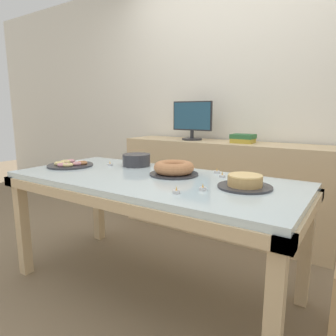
{
  "coord_description": "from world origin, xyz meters",
  "views": [
    {
      "loc": [
        1.11,
        -1.48,
        1.17
      ],
      "look_at": [
        0.1,
        0.05,
        0.82
      ],
      "focal_mm": 32.0,
      "sensor_mm": 36.0,
      "label": 1
    }
  ],
  "objects_px": {
    "plate_stack": "(136,160)",
    "tealight_near_front": "(222,176)",
    "tealight_near_cakes": "(217,172)",
    "tealight_left_edge": "(110,164)",
    "pastry_platter": "(70,164)",
    "cake_golden_bundt": "(174,169)",
    "tealight_centre": "(203,188)",
    "book_stack": "(243,139)",
    "cake_chocolate_round": "(245,182)",
    "tealight_right_edge": "(176,191)",
    "computer_monitor": "(192,121)"
  },
  "relations": [
    {
      "from": "plate_stack",
      "to": "tealight_near_front",
      "type": "relative_size",
      "value": 5.25
    },
    {
      "from": "tealight_near_cakes",
      "to": "tealight_left_edge",
      "type": "height_order",
      "value": "same"
    },
    {
      "from": "pastry_platter",
      "to": "plate_stack",
      "type": "relative_size",
      "value": 1.59
    },
    {
      "from": "cake_golden_bundt",
      "to": "tealight_centre",
      "type": "xyz_separation_m",
      "value": [
        0.33,
        -0.24,
        -0.03
      ]
    },
    {
      "from": "book_stack",
      "to": "cake_chocolate_round",
      "type": "relative_size",
      "value": 0.68
    },
    {
      "from": "cake_chocolate_round",
      "to": "tealight_right_edge",
      "type": "relative_size",
      "value": 7.33
    },
    {
      "from": "tealight_left_edge",
      "to": "cake_chocolate_round",
      "type": "bearing_deg",
      "value": -4.82
    },
    {
      "from": "plate_stack",
      "to": "tealight_near_cakes",
      "type": "bearing_deg",
      "value": 7.42
    },
    {
      "from": "tealight_near_cakes",
      "to": "tealight_left_edge",
      "type": "bearing_deg",
      "value": -167.14
    },
    {
      "from": "pastry_platter",
      "to": "tealight_right_edge",
      "type": "distance_m",
      "value": 1.09
    },
    {
      "from": "pastry_platter",
      "to": "tealight_right_edge",
      "type": "bearing_deg",
      "value": -10.88
    },
    {
      "from": "computer_monitor",
      "to": "tealight_centre",
      "type": "relative_size",
      "value": 10.6
    },
    {
      "from": "computer_monitor",
      "to": "tealight_right_edge",
      "type": "bearing_deg",
      "value": -63.83
    },
    {
      "from": "pastry_platter",
      "to": "tealight_near_cakes",
      "type": "height_order",
      "value": "same"
    },
    {
      "from": "cake_golden_bundt",
      "to": "tealight_near_front",
      "type": "relative_size",
      "value": 7.93
    },
    {
      "from": "computer_monitor",
      "to": "tealight_centre",
      "type": "height_order",
      "value": "computer_monitor"
    },
    {
      "from": "computer_monitor",
      "to": "pastry_platter",
      "type": "bearing_deg",
      "value": -108.53
    },
    {
      "from": "plate_stack",
      "to": "tealight_left_edge",
      "type": "distance_m",
      "value": 0.21
    },
    {
      "from": "tealight_near_front",
      "to": "tealight_right_edge",
      "type": "relative_size",
      "value": 1.0
    },
    {
      "from": "cake_chocolate_round",
      "to": "tealight_right_edge",
      "type": "height_order",
      "value": "cake_chocolate_round"
    },
    {
      "from": "computer_monitor",
      "to": "plate_stack",
      "type": "bearing_deg",
      "value": -89.13
    },
    {
      "from": "tealight_near_cakes",
      "to": "plate_stack",
      "type": "bearing_deg",
      "value": -172.58
    },
    {
      "from": "book_stack",
      "to": "tealight_centre",
      "type": "xyz_separation_m",
      "value": [
        0.24,
        -1.25,
        -0.16
      ]
    },
    {
      "from": "computer_monitor",
      "to": "tealight_near_front",
      "type": "height_order",
      "value": "computer_monitor"
    },
    {
      "from": "pastry_platter",
      "to": "plate_stack",
      "type": "height_order",
      "value": "plate_stack"
    },
    {
      "from": "computer_monitor",
      "to": "cake_golden_bundt",
      "type": "height_order",
      "value": "computer_monitor"
    },
    {
      "from": "book_stack",
      "to": "tealight_right_edge",
      "type": "relative_size",
      "value": 4.99
    },
    {
      "from": "book_stack",
      "to": "tealight_right_edge",
      "type": "xyz_separation_m",
      "value": [
        0.15,
        -1.38,
        -0.16
      ]
    },
    {
      "from": "cake_golden_bundt",
      "to": "tealight_near_front",
      "type": "xyz_separation_m",
      "value": [
        0.29,
        0.11,
        -0.03
      ]
    },
    {
      "from": "plate_stack",
      "to": "tealight_centre",
      "type": "xyz_separation_m",
      "value": [
        0.75,
        -0.37,
        -0.03
      ]
    },
    {
      "from": "pastry_platter",
      "to": "plate_stack",
      "type": "distance_m",
      "value": 0.5
    },
    {
      "from": "tealight_centre",
      "to": "tealight_left_edge",
      "type": "xyz_separation_m",
      "value": [
        -0.92,
        0.26,
        0.0
      ]
    },
    {
      "from": "cake_golden_bundt",
      "to": "tealight_right_edge",
      "type": "distance_m",
      "value": 0.45
    },
    {
      "from": "cake_chocolate_round",
      "to": "pastry_platter",
      "type": "height_order",
      "value": "cake_chocolate_round"
    },
    {
      "from": "tealight_near_cakes",
      "to": "tealight_left_edge",
      "type": "distance_m",
      "value": 0.82
    },
    {
      "from": "cake_chocolate_round",
      "to": "tealight_left_edge",
      "type": "relative_size",
      "value": 7.33
    },
    {
      "from": "cake_golden_bundt",
      "to": "tealight_near_front",
      "type": "distance_m",
      "value": 0.31
    },
    {
      "from": "tealight_near_front",
      "to": "tealight_centre",
      "type": "distance_m",
      "value": 0.35
    },
    {
      "from": "cake_golden_bundt",
      "to": "tealight_near_cakes",
      "type": "xyz_separation_m",
      "value": [
        0.21,
        0.2,
        -0.03
      ]
    },
    {
      "from": "tealight_centre",
      "to": "plate_stack",
      "type": "bearing_deg",
      "value": 153.94
    },
    {
      "from": "tealight_near_front",
      "to": "tealight_right_edge",
      "type": "height_order",
      "value": "same"
    },
    {
      "from": "computer_monitor",
      "to": "tealight_centre",
      "type": "bearing_deg",
      "value": -58.69
    },
    {
      "from": "cake_golden_bundt",
      "to": "tealight_left_edge",
      "type": "height_order",
      "value": "cake_golden_bundt"
    },
    {
      "from": "book_stack",
      "to": "tealight_centre",
      "type": "height_order",
      "value": "book_stack"
    },
    {
      "from": "book_stack",
      "to": "pastry_platter",
      "type": "xyz_separation_m",
      "value": [
        -0.92,
        -1.17,
        -0.15
      ]
    },
    {
      "from": "pastry_platter",
      "to": "tealight_centre",
      "type": "distance_m",
      "value": 1.16
    },
    {
      "from": "plate_stack",
      "to": "tealight_near_front",
      "type": "xyz_separation_m",
      "value": [
        0.71,
        -0.02,
        -0.03
      ]
    },
    {
      "from": "tealight_near_front",
      "to": "tealight_left_edge",
      "type": "xyz_separation_m",
      "value": [
        -0.88,
        -0.09,
        0.0
      ]
    },
    {
      "from": "tealight_near_front",
      "to": "cake_golden_bundt",
      "type": "bearing_deg",
      "value": -159.87
    },
    {
      "from": "computer_monitor",
      "to": "tealight_left_edge",
      "type": "xyz_separation_m",
      "value": [
        -0.16,
        -0.99,
        -0.31
      ]
    }
  ]
}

